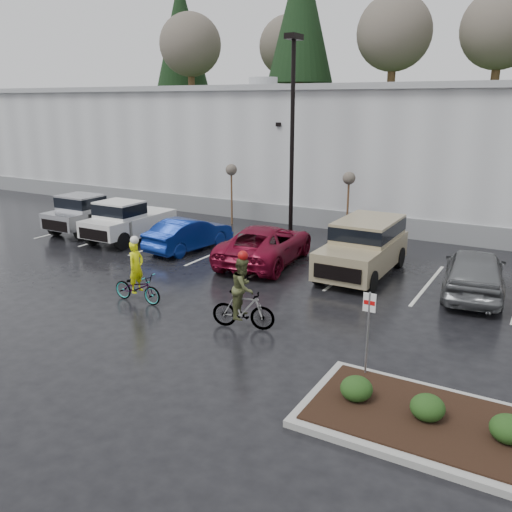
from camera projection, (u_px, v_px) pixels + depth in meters
The scene contains 20 objects.
ground at pixel (226, 348), 14.48m from camera, with size 120.00×120.00×0.00m, color black.
warehouse at pixel (428, 149), 31.82m from camera, with size 60.50×15.50×7.20m.
wooded_ridge at pixel (483, 138), 51.20m from camera, with size 80.00×25.00×6.00m, color #253B18.
lamppost at pixel (293, 116), 24.84m from camera, with size 0.50×1.00×9.22m.
sapling_west at pixel (231, 173), 28.40m from camera, with size 0.60×0.60×3.20m.
sapling_mid at pixel (349, 182), 25.29m from camera, with size 0.60×0.60×3.20m.
curb_island at pixel (506, 445), 10.28m from camera, with size 8.00×3.00×0.15m, color gray.
mulch_bed at pixel (507, 440), 10.26m from camera, with size 7.60×2.60×0.04m, color black.
shrub_a at pixel (356, 389), 11.62m from camera, with size 0.70×0.70×0.52m, color #153813.
shrub_b at pixel (428, 408), 10.91m from camera, with size 0.70×0.70×0.52m, color #153813.
shrub_c at pixel (509, 429), 10.19m from camera, with size 0.70×0.70×0.52m, color #153813.
fire_lane_sign at pixel (368, 325), 12.45m from camera, with size 0.30×0.05×2.20m.
pickup_silver at pixel (95, 211), 27.43m from camera, with size 2.10×5.20×1.96m, color #B4B6BC, non-canonical shape.
pickup_white at pixel (134, 219), 25.70m from camera, with size 2.10×5.20×1.96m, color silver, non-canonical shape.
car_blue at pixel (189, 234), 23.89m from camera, with size 1.51×4.34×1.43m, color navy.
car_red at pixel (266, 244), 21.96m from camera, with size 2.57×5.58×1.55m, color maroon.
suv_tan at pixel (362, 248), 20.33m from camera, with size 2.20×5.10×2.06m, color gray, non-canonical shape.
car_grey at pixel (474, 272), 18.27m from camera, with size 1.93×4.79×1.63m, color slate.
cyclist_hivis at pixel (137, 282), 17.64m from camera, with size 1.85×0.69×2.23m.
cyclist_olive at pixel (243, 300), 15.53m from camera, with size 1.87×0.97×2.33m.
Camera 1 is at (7.29, -11.09, 6.36)m, focal length 38.00 mm.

